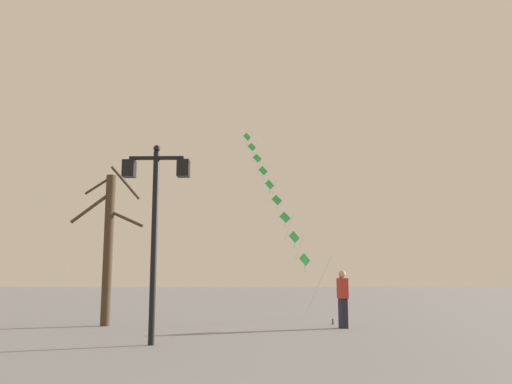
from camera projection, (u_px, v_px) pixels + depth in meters
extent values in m
plane|color=gray|center=(270.00, 316.00, 21.93)|extent=(160.00, 160.00, 0.00)
cylinder|color=black|center=(154.00, 246.00, 12.41)|extent=(0.14, 0.14, 4.40)
sphere|color=black|center=(157.00, 149.00, 12.78)|extent=(0.16, 0.16, 0.16)
cube|color=black|center=(157.00, 158.00, 12.74)|extent=(1.28, 0.08, 0.08)
cube|color=black|center=(129.00, 169.00, 12.72)|extent=(0.28, 0.28, 0.40)
cube|color=beige|center=(129.00, 169.00, 12.72)|extent=(0.19, 0.19, 0.30)
cube|color=black|center=(183.00, 168.00, 12.68)|extent=(0.28, 0.28, 0.40)
cube|color=beige|center=(183.00, 168.00, 12.68)|extent=(0.19, 0.19, 0.30)
cylinder|color=brown|center=(333.00, 322.00, 17.55)|extent=(0.06, 0.06, 0.18)
cylinder|color=silver|center=(318.00, 287.00, 19.11)|extent=(0.73, 2.80, 2.03)
cylinder|color=silver|center=(299.00, 248.00, 21.38)|extent=(0.36, 1.34, 0.97)
cylinder|color=silver|center=(289.00, 227.00, 22.85)|extent=(0.36, 1.34, 0.97)
cylinder|color=silver|center=(281.00, 208.00, 24.31)|extent=(0.36, 1.34, 0.97)
cylinder|color=silver|center=(273.00, 192.00, 25.78)|extent=(0.36, 1.34, 0.97)
cylinder|color=silver|center=(266.00, 177.00, 27.25)|extent=(0.36, 1.34, 0.97)
cylinder|color=silver|center=(260.00, 164.00, 28.71)|extent=(0.36, 1.34, 0.97)
cylinder|color=silver|center=(254.00, 152.00, 30.18)|extent=(0.36, 1.34, 0.97)
cylinder|color=silver|center=(249.00, 142.00, 31.65)|extent=(0.36, 1.34, 0.97)
cube|color=green|center=(305.00, 259.00, 20.65)|extent=(0.45, 0.24, 0.50)
cylinder|color=green|center=(305.00, 268.00, 20.59)|extent=(0.02, 0.03, 0.27)
cube|color=green|center=(294.00, 237.00, 22.11)|extent=(0.45, 0.23, 0.50)
cylinder|color=green|center=(294.00, 245.00, 22.06)|extent=(0.03, 0.04, 0.28)
cube|color=green|center=(285.00, 217.00, 23.58)|extent=(0.50, 0.02, 0.50)
cylinder|color=green|center=(285.00, 225.00, 23.53)|extent=(0.02, 0.05, 0.25)
cube|color=green|center=(277.00, 200.00, 25.05)|extent=(0.49, 0.05, 0.50)
cylinder|color=green|center=(277.00, 208.00, 24.99)|extent=(0.02, 0.04, 0.37)
cube|color=green|center=(270.00, 185.00, 26.51)|extent=(0.46, 0.22, 0.50)
cylinder|color=green|center=(270.00, 192.00, 26.46)|extent=(0.03, 0.03, 0.29)
cube|color=green|center=(263.00, 171.00, 27.98)|extent=(0.49, 0.08, 0.50)
cylinder|color=green|center=(263.00, 178.00, 27.92)|extent=(0.02, 0.06, 0.39)
cube|color=green|center=(257.00, 158.00, 29.45)|extent=(0.49, 0.05, 0.50)
cylinder|color=green|center=(257.00, 165.00, 29.39)|extent=(0.02, 0.05, 0.33)
cube|color=green|center=(252.00, 147.00, 30.91)|extent=(0.50, 0.03, 0.50)
cylinder|color=green|center=(252.00, 153.00, 30.86)|extent=(0.02, 0.05, 0.27)
cube|color=green|center=(247.00, 137.00, 32.38)|extent=(0.48, 0.16, 0.50)
cylinder|color=green|center=(247.00, 143.00, 32.32)|extent=(0.02, 0.03, 0.34)
cube|color=#1E1E2D|center=(343.00, 313.00, 16.29)|extent=(0.26, 0.34, 0.90)
cube|color=#B22D26|center=(343.00, 288.00, 16.40)|extent=(0.32, 0.42, 0.60)
sphere|color=tan|center=(342.00, 274.00, 16.47)|extent=(0.22, 0.22, 0.22)
cylinder|color=#B22D26|center=(340.00, 282.00, 16.64)|extent=(0.18, 0.40, 0.50)
cylinder|color=#423323|center=(108.00, 249.00, 17.42)|extent=(0.30, 0.30, 4.81)
cylinder|color=#423323|center=(98.00, 185.00, 17.97)|extent=(1.02, 0.49, 0.55)
cylinder|color=#423323|center=(91.00, 208.00, 17.46)|extent=(1.21, 0.50, 1.07)
cylinder|color=#423323|center=(125.00, 183.00, 17.94)|extent=(0.95, 0.47, 1.08)
cylinder|color=#423323|center=(126.00, 219.00, 17.51)|extent=(1.16, 0.20, 0.59)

